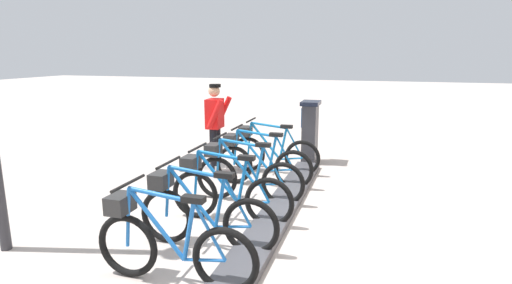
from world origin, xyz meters
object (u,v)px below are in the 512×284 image
Objects in this scene: bike_docked_2 at (244,174)px; bike_docked_3 at (226,191)px; worker_near_rack at (215,123)px; bike_docked_5 at (167,243)px; bike_docked_1 at (259,161)px; bike_docked_4 at (201,213)px; payment_kiosk at (310,131)px; bike_docked_0 at (271,151)px.

bike_docked_3 is at bearing 90.00° from bike_docked_2.
worker_near_rack is at bearing -54.67° from bike_docked_2.
bike_docked_5 is (0.00, 1.59, 0.00)m from bike_docked_3.
bike_docked_1 is at bearing 145.53° from worker_near_rack.
bike_docked_4 is (0.00, 1.59, 0.00)m from bike_docked_2.
bike_docked_5 is at bearing 83.43° from payment_kiosk.
bike_docked_5 is (0.57, 4.96, -0.24)m from payment_kiosk.
bike_docked_4 is at bearing 109.27° from worker_near_rack.
bike_docked_5 is 4.11m from worker_near_rack.
bike_docked_3 is (0.57, 3.37, -0.24)m from payment_kiosk.
bike_docked_5 is at bearing 90.00° from bike_docked_2.
worker_near_rack is (1.10, -1.55, 0.48)m from bike_docked_2.
bike_docked_2 is at bearing 125.33° from worker_near_rack.
payment_kiosk is at bearing -120.20° from bike_docked_0.
bike_docked_1 and bike_docked_2 have the same top height.
bike_docked_2 is 1.00× the size of bike_docked_5.
payment_kiosk is at bearing -97.82° from bike_docked_4.
bike_docked_5 is at bearing 90.00° from bike_docked_1.
payment_kiosk reaches higher than bike_docked_4.
bike_docked_1 is 1.00× the size of bike_docked_4.
payment_kiosk reaches higher than bike_docked_5.
bike_docked_0 is 1.00× the size of bike_docked_5.
bike_docked_2 is at bearing 90.00° from bike_docked_1.
bike_docked_5 is at bearing 90.00° from bike_docked_3.
payment_kiosk reaches higher than bike_docked_2.
bike_docked_2 is 1.04× the size of worker_near_rack.
bike_docked_0 is at bearing -90.00° from bike_docked_3.
bike_docked_3 is 2.63m from worker_near_rack.
bike_docked_1 is at bearing 72.18° from payment_kiosk.
bike_docked_4 is at bearing 82.18° from payment_kiosk.
worker_near_rack is (1.10, -0.75, 0.48)m from bike_docked_1.
bike_docked_3 is at bearing 90.00° from bike_docked_0.
bike_docked_4 is at bearing 90.00° from bike_docked_3.
bike_docked_1 is 1.59m from bike_docked_3.
bike_docked_3 is (0.00, 2.39, 0.00)m from bike_docked_0.
payment_kiosk reaches higher than bike_docked_3.
worker_near_rack reaches higher than payment_kiosk.
bike_docked_0 is at bearing 59.80° from payment_kiosk.
payment_kiosk is 0.77× the size of worker_near_rack.
bike_docked_2 is 1.00× the size of bike_docked_4.
bike_docked_3 and bike_docked_5 have the same top height.
bike_docked_0 and bike_docked_2 have the same top height.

